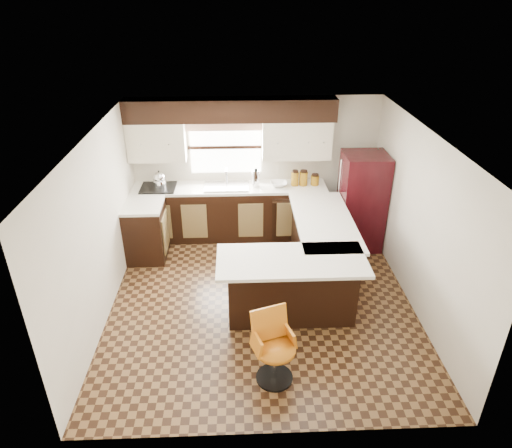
{
  "coord_description": "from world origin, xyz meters",
  "views": [
    {
      "loc": [
        -0.29,
        -5.26,
        4.01
      ],
      "look_at": [
        -0.06,
        0.45,
        0.98
      ],
      "focal_mm": 32.0,
      "sensor_mm": 36.0,
      "label": 1
    }
  ],
  "objects_px": {
    "bar_chair": "(275,350)",
    "peninsula_return": "(291,287)",
    "peninsula_long": "(319,248)",
    "refrigerator": "(361,202)"
  },
  "relations": [
    {
      "from": "refrigerator",
      "to": "peninsula_return",
      "type": "bearing_deg",
      "value": -126.4
    },
    {
      "from": "peninsula_return",
      "to": "bar_chair",
      "type": "distance_m",
      "value": 1.17
    },
    {
      "from": "bar_chair",
      "to": "peninsula_return",
      "type": "bearing_deg",
      "value": 56.23
    },
    {
      "from": "peninsula_return",
      "to": "refrigerator",
      "type": "distance_m",
      "value": 2.31
    },
    {
      "from": "refrigerator",
      "to": "bar_chair",
      "type": "xyz_separation_m",
      "value": [
        -1.66,
        -2.97,
        -0.38
      ]
    },
    {
      "from": "peninsula_long",
      "to": "refrigerator",
      "type": "relative_size",
      "value": 1.2
    },
    {
      "from": "peninsula_long",
      "to": "refrigerator",
      "type": "height_order",
      "value": "refrigerator"
    },
    {
      "from": "peninsula_long",
      "to": "bar_chair",
      "type": "relative_size",
      "value": 2.25
    },
    {
      "from": "peninsula_return",
      "to": "refrigerator",
      "type": "xyz_separation_m",
      "value": [
        1.36,
        1.84,
        0.36
      ]
    },
    {
      "from": "peninsula_long",
      "to": "peninsula_return",
      "type": "height_order",
      "value": "same"
    }
  ]
}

